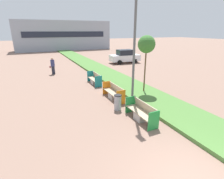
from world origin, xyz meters
The scene contains 10 objects.
planter_grass_strip centered at (3.20, 12.00, 0.09)m, with size 2.80×120.00×0.18m.
building_backdrop centered at (4.00, 40.96, 3.25)m, with size 21.19×5.59×6.50m.
bench_green_frame centered at (0.94, 4.06, 0.37)m, with size 0.65×2.14×0.94m.
bench_orange_frame centered at (0.94, 7.37, 0.37)m, with size 0.65×2.26×0.94m.
bench_teal_frame centered at (0.94, 11.19, 0.37)m, with size 0.65×2.05×0.94m.
litter_bin centered at (0.39, 5.69, 0.46)m, with size 0.43×0.43×0.92m.
street_lamp_post centered at (1.55, 5.98, 4.39)m, with size 0.24×0.44×8.00m.
sapling_tree_near centered at (3.44, 7.43, 3.50)m, with size 1.20×1.20×4.14m.
pedestrian_walking centered at (-1.85, 16.40, 0.90)m, with size 0.53×0.24×1.77m.
parked_car_distant centered at (8.31, 19.13, 0.91)m, with size 4.33×2.10×1.86m.
Camera 1 is at (-3.88, -2.66, 4.45)m, focal length 28.00 mm.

